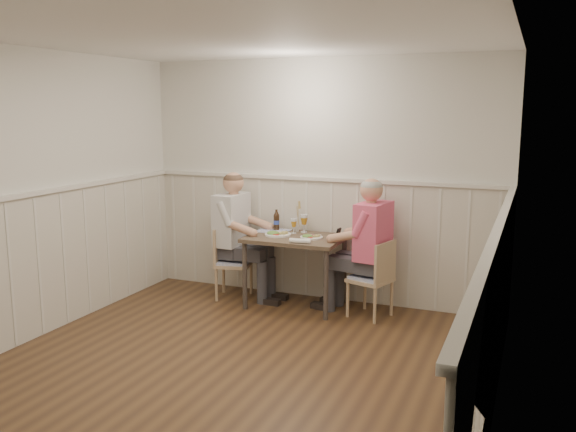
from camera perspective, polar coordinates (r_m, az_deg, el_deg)
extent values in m
plane|color=#442D1D|center=(4.95, -6.12, -14.70)|extent=(4.50, 4.50, 0.00)
cube|color=silver|center=(6.60, 3.02, 3.34)|extent=(4.00, 0.04, 2.60)
cube|color=silver|center=(5.79, -24.05, 1.55)|extent=(0.04, 4.50, 2.60)
cube|color=silver|center=(4.02, 19.47, -1.56)|extent=(0.04, 4.50, 2.60)
cube|color=white|center=(4.53, -6.75, 16.60)|extent=(4.00, 4.50, 0.02)
cube|color=beige|center=(6.70, 2.93, -2.20)|extent=(3.98, 0.03, 1.30)
cube|color=beige|center=(5.90, -23.50, -4.71)|extent=(0.03, 4.48, 1.30)
cube|color=beige|center=(4.19, 18.74, -10.29)|extent=(0.03, 4.48, 1.30)
cube|color=silver|center=(6.57, 2.94, 3.49)|extent=(3.98, 0.06, 0.04)
cube|color=silver|center=(5.77, -23.86, 1.73)|extent=(0.06, 4.48, 0.04)
cube|color=silver|center=(4.01, 19.06, -1.25)|extent=(0.06, 4.48, 0.04)
cube|color=#48382D|center=(6.36, 0.69, -2.11)|extent=(0.99, 0.70, 0.04)
cylinder|color=#3F3833|center=(6.36, -4.07, -5.61)|extent=(0.05, 0.05, 0.71)
cylinder|color=#3F3833|center=(6.89, -1.84, -4.38)|extent=(0.05, 0.05, 0.71)
cylinder|color=#3F3833|center=(6.03, 3.56, -6.48)|extent=(0.05, 0.05, 0.71)
cylinder|color=#3F3833|center=(6.58, 5.26, -5.09)|extent=(0.05, 0.05, 0.71)
cube|color=tan|center=(6.17, 7.69, -5.94)|extent=(0.46, 0.46, 0.04)
cube|color=#6677BD|center=(6.16, 7.70, -5.66)|extent=(0.42, 0.42, 0.03)
cube|color=tan|center=(6.03, 9.09, -4.26)|extent=(0.14, 0.36, 0.39)
cylinder|color=tan|center=(6.02, 8.12, -8.33)|extent=(0.03, 0.03, 0.36)
cylinder|color=tan|center=(6.18, 5.60, -7.78)|extent=(0.03, 0.03, 0.36)
cylinder|color=tan|center=(6.28, 9.66, -7.60)|extent=(0.03, 0.03, 0.36)
cylinder|color=tan|center=(6.44, 7.21, -7.09)|extent=(0.03, 0.03, 0.36)
cube|color=tan|center=(6.74, -5.10, -4.48)|extent=(0.45, 0.45, 0.04)
cube|color=#6677BD|center=(6.74, -5.10, -4.23)|extent=(0.41, 0.41, 0.03)
cube|color=tan|center=(6.73, -6.52, -2.66)|extent=(0.12, 0.37, 0.39)
cylinder|color=tan|center=(6.98, -6.05, -5.69)|extent=(0.03, 0.03, 0.36)
cylinder|color=tan|center=(6.91, -3.47, -5.81)|extent=(0.03, 0.03, 0.36)
cylinder|color=tan|center=(6.69, -6.73, -6.42)|extent=(0.03, 0.03, 0.36)
cylinder|color=tan|center=(6.61, -4.03, -6.56)|extent=(0.03, 0.03, 0.36)
cube|color=#3F3F47|center=(6.26, 7.67, -7.12)|extent=(0.51, 0.48, 0.46)
cube|color=#3F3F47|center=(6.26, 6.01, -4.28)|extent=(0.49, 0.43, 0.13)
cube|color=#E74E77|center=(6.10, 7.81, -1.37)|extent=(0.32, 0.49, 0.57)
sphere|color=tan|center=(6.03, 7.90, 2.43)|extent=(0.23, 0.23, 0.23)
sphere|color=#A5A5A0|center=(6.03, 7.91, 2.72)|extent=(0.22, 0.22, 0.22)
cube|color=black|center=(6.25, 4.70, -0.98)|extent=(0.03, 0.07, 0.13)
cube|color=#3F3F47|center=(6.83, -5.08, -5.60)|extent=(0.47, 0.43, 0.46)
cube|color=#3F3F47|center=(6.66, -3.57, -3.38)|extent=(0.44, 0.38, 0.13)
cube|color=silver|center=(6.69, -5.16, -0.33)|extent=(0.26, 0.46, 0.57)
sphere|color=tan|center=(6.63, -5.21, 3.13)|extent=(0.23, 0.23, 0.23)
sphere|color=#4C3828|center=(6.62, -5.22, 3.39)|extent=(0.22, 0.22, 0.22)
cylinder|color=white|center=(6.28, 2.21, -2.01)|extent=(0.23, 0.23, 0.02)
ellipsoid|color=#3F722D|center=(6.27, 1.84, -1.76)|extent=(0.11, 0.10, 0.04)
sphere|color=tan|center=(6.27, 2.69, -1.82)|extent=(0.03, 0.03, 0.03)
cube|color=brown|center=(6.32, 2.52, -1.81)|extent=(0.07, 0.04, 0.01)
cylinder|color=white|center=(6.31, 2.93, -1.78)|extent=(0.05, 0.05, 0.03)
cylinder|color=white|center=(6.41, -0.95, -1.74)|extent=(0.28, 0.28, 0.02)
ellipsoid|color=#3F722D|center=(6.39, -1.40, -1.46)|extent=(0.14, 0.11, 0.05)
sphere|color=tan|center=(6.39, -0.40, -1.52)|extent=(0.04, 0.04, 0.04)
cylinder|color=silver|center=(6.57, 1.51, -1.50)|extent=(0.07, 0.07, 0.01)
cylinder|color=silver|center=(6.56, 1.51, -1.12)|extent=(0.01, 0.01, 0.09)
cone|color=#BA811B|center=(6.55, 1.51, -0.47)|extent=(0.08, 0.08, 0.08)
cylinder|color=silver|center=(6.54, 1.51, -0.01)|extent=(0.08, 0.08, 0.03)
cylinder|color=silver|center=(6.52, 0.54, -1.60)|extent=(0.06, 0.06, 0.01)
cylinder|color=silver|center=(6.51, 0.55, -1.29)|extent=(0.01, 0.01, 0.07)
cone|color=#BA811B|center=(6.50, 0.55, -0.75)|extent=(0.06, 0.06, 0.06)
cylinder|color=silver|center=(6.49, 0.55, -0.37)|extent=(0.06, 0.06, 0.03)
cylinder|color=black|center=(6.67, -1.08, -0.64)|extent=(0.06, 0.06, 0.17)
cone|color=black|center=(6.65, -1.09, 0.24)|extent=(0.06, 0.06, 0.04)
cylinder|color=black|center=(6.64, -1.09, 0.49)|extent=(0.03, 0.03, 0.03)
cylinder|color=#3049AF|center=(6.67, -1.08, -0.59)|extent=(0.06, 0.06, 0.04)
cylinder|color=white|center=(6.03, 1.15, -2.35)|extent=(0.22, 0.08, 0.05)
cylinder|color=silver|center=(6.61, 0.85, -1.14)|extent=(0.04, 0.04, 0.07)
cylinder|color=tan|center=(6.59, 0.86, -0.03)|extent=(0.02, 0.02, 0.24)
cone|color=tan|center=(6.56, 0.86, 1.24)|extent=(0.03, 0.03, 0.08)
cube|color=#6677BD|center=(6.64, -1.39, -1.39)|extent=(0.34, 0.27, 0.01)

